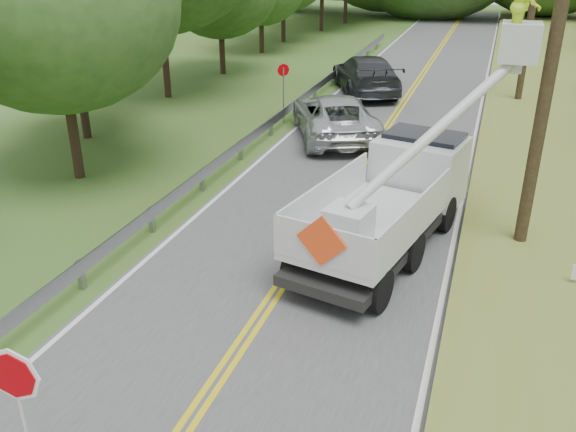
% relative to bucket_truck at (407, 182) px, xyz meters
% --- Properties ---
extents(road, '(7.20, 96.00, 0.03)m').
position_rel_bucket_truck_xyz_m(road, '(-2.18, 5.18, -1.50)').
color(road, '#474749').
rests_on(road, ground).
extents(guardrail, '(0.18, 48.00, 0.77)m').
position_rel_bucket_truck_xyz_m(guardrail, '(-6.19, 6.09, -0.96)').
color(guardrail, gray).
rests_on(guardrail, ground).
extents(bucket_truck, '(4.70, 6.98, 6.57)m').
position_rel_bucket_truck_xyz_m(bucket_truck, '(0.00, 0.00, 0.00)').
color(bucket_truck, black).
rests_on(bucket_truck, road).
extents(suv_silver, '(4.91, 6.51, 1.64)m').
position_rel_bucket_truck_xyz_m(suv_silver, '(-3.88, 7.73, -0.67)').
color(suv_silver, silver).
rests_on(suv_silver, road).
extents(suv_darkgrey, '(4.83, 6.63, 1.78)m').
position_rel_bucket_truck_xyz_m(suv_darkgrey, '(-4.32, 15.37, -0.60)').
color(suv_darkgrey, '#32353A').
rests_on(suv_darkgrey, road).
extents(stop_sign_permanent, '(0.40, 0.36, 2.43)m').
position_rel_bucket_truck_xyz_m(stop_sign_permanent, '(-6.40, 9.03, 0.09)').
color(stop_sign_permanent, gray).
rests_on(stop_sign_permanent, ground).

